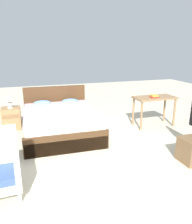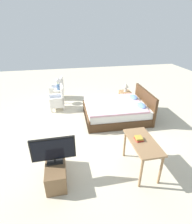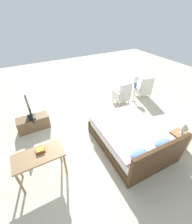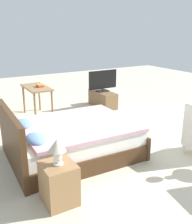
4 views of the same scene
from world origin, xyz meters
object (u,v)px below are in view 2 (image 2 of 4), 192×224
at_px(armchair_by_window_right, 58,100).
at_px(nightstand, 125,98).
at_px(vanity_desk, 142,146).
at_px(book_stack, 139,138).
at_px(tv_flatscreen, 53,150).
at_px(side_table, 59,95).
at_px(tv_stand, 56,170).
at_px(flower_vase, 58,83).
at_px(armchair_by_window_left, 58,90).
at_px(bed, 117,110).
at_px(table_lamp, 126,86).

height_order(armchair_by_window_right, nightstand, armchair_by_window_right).
distance_m(armchair_by_window_right, vanity_desk, 3.93).
distance_m(nightstand, book_stack, 3.57).
relative_size(armchair_by_window_right, tv_flatscreen, 1.05).
relative_size(tv_flatscreen, vanity_desk, 0.84).
bearing_deg(side_table, tv_stand, -1.75).
height_order(armchair_by_window_right, tv_flatscreen, tv_flatscreen).
bearing_deg(flower_vase, armchair_by_window_right, -3.99).
bearing_deg(tv_stand, tv_flatscreen, 0.85).
bearing_deg(book_stack, armchair_by_window_right, -153.71).
bearing_deg(book_stack, tv_flatscreen, -90.99).
bearing_deg(armchair_by_window_right, tv_flatscreen, -1.37).
bearing_deg(flower_vase, armchair_by_window_left, -175.83).
height_order(nightstand, vanity_desk, vanity_desk).
bearing_deg(book_stack, nightstand, 164.46).
height_order(bed, table_lamp, bed).
distance_m(table_lamp, tv_stand, 4.36).
bearing_deg(bed, book_stack, -6.89).
relative_size(bed, tv_flatscreen, 2.46).
distance_m(tv_stand, book_stack, 1.87).
xyz_separation_m(bed, side_table, (-1.71, -1.94, 0.07)).
height_order(armchair_by_window_left, tv_stand, armchair_by_window_left).
distance_m(nightstand, vanity_desk, 3.59).
height_order(bed, side_table, bed).
height_order(armchair_by_window_left, armchair_by_window_right, same).
height_order(tv_stand, book_stack, book_stack).
height_order(side_table, vanity_desk, vanity_desk).
relative_size(tv_flatscreen, book_stack, 4.58).
bearing_deg(nightstand, book_stack, -15.54).
distance_m(side_table, vanity_desk, 4.44).
bearing_deg(table_lamp, tv_stand, -39.00).
relative_size(flower_vase, tv_flatscreen, 0.55).
distance_m(bed, vanity_desk, 2.40).
relative_size(armchair_by_window_right, flower_vase, 1.93).
relative_size(armchair_by_window_left, tv_stand, 0.96).
bearing_deg(table_lamp, nightstand, -90.00).
height_order(armchair_by_window_right, table_lamp, armchair_by_window_right).
distance_m(side_table, tv_stand, 3.98).
height_order(table_lamp, book_stack, table_lamp).
bearing_deg(vanity_desk, table_lamp, 165.87).
distance_m(side_table, book_stack, 4.36).
height_order(flower_vase, tv_stand, flower_vase).
bearing_deg(armchair_by_window_left, tv_flatscreen, -1.01).
bearing_deg(tv_stand, vanity_desk, 86.95).
xyz_separation_m(table_lamp, vanity_desk, (3.46, -0.87, -0.11)).
relative_size(side_table, nightstand, 1.07).
xyz_separation_m(table_lamp, tv_stand, (3.36, -2.73, -0.53)).
bearing_deg(tv_stand, book_stack, 88.93).
bearing_deg(side_table, armchair_by_window_left, -175.83).
xyz_separation_m(armchair_by_window_left, tv_stand, (4.54, -0.08, -0.15)).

